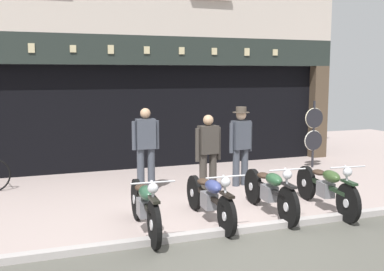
{
  "coord_description": "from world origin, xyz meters",
  "views": [
    {
      "loc": [
        -2.94,
        -5.99,
        2.39
      ],
      "look_at": [
        0.23,
        2.55,
        1.17
      ],
      "focal_mm": 43.36,
      "sensor_mm": 36.0,
      "label": 1
    }
  ],
  "objects_px": {
    "motorcycle_center_right": "(326,187)",
    "advert_board_near": "(23,99)",
    "motorcycle_center": "(270,190)",
    "motorcycle_center_left": "(210,197)",
    "motorcycle_left": "(145,205)",
    "salesman_left": "(146,145)",
    "salesman_right": "(241,142)",
    "tyre_sign_pole": "(314,130)",
    "shopkeeper_center": "(208,151)"
  },
  "relations": [
    {
      "from": "motorcycle_center_left",
      "to": "salesman_left",
      "type": "bearing_deg",
      "value": -77.34
    },
    {
      "from": "motorcycle_left",
      "to": "shopkeeper_center",
      "type": "height_order",
      "value": "shopkeeper_center"
    },
    {
      "from": "motorcycle_left",
      "to": "motorcycle_center_right",
      "type": "xyz_separation_m",
      "value": [
        3.27,
        0.02,
        -0.01
      ]
    },
    {
      "from": "shopkeeper_center",
      "to": "motorcycle_center_right",
      "type": "bearing_deg",
      "value": 124.69
    },
    {
      "from": "motorcycle_center_left",
      "to": "motorcycle_center_right",
      "type": "relative_size",
      "value": 0.99
    },
    {
      "from": "motorcycle_left",
      "to": "salesman_right",
      "type": "xyz_separation_m",
      "value": [
        2.68,
        2.2,
        0.51
      ]
    },
    {
      "from": "salesman_right",
      "to": "salesman_left",
      "type": "bearing_deg",
      "value": -13.58
    },
    {
      "from": "motorcycle_left",
      "to": "salesman_right",
      "type": "bearing_deg",
      "value": -137.06
    },
    {
      "from": "motorcycle_center_left",
      "to": "tyre_sign_pole",
      "type": "height_order",
      "value": "tyre_sign_pole"
    },
    {
      "from": "motorcycle_center",
      "to": "salesman_right",
      "type": "bearing_deg",
      "value": -98.06
    },
    {
      "from": "motorcycle_center_right",
      "to": "salesman_right",
      "type": "xyz_separation_m",
      "value": [
        -0.59,
        2.19,
        0.52
      ]
    },
    {
      "from": "motorcycle_center_left",
      "to": "motorcycle_center",
      "type": "height_order",
      "value": "motorcycle_center"
    },
    {
      "from": "motorcycle_center_left",
      "to": "salesman_right",
      "type": "bearing_deg",
      "value": -125.82
    },
    {
      "from": "salesman_left",
      "to": "advert_board_near",
      "type": "height_order",
      "value": "advert_board_near"
    },
    {
      "from": "motorcycle_center_left",
      "to": "motorcycle_center",
      "type": "bearing_deg",
      "value": -177.73
    },
    {
      "from": "salesman_right",
      "to": "tyre_sign_pole",
      "type": "bearing_deg",
      "value": -165.06
    },
    {
      "from": "motorcycle_center_right",
      "to": "advert_board_near",
      "type": "relative_size",
      "value": 1.87
    },
    {
      "from": "salesman_left",
      "to": "motorcycle_center",
      "type": "bearing_deg",
      "value": 126.53
    },
    {
      "from": "motorcycle_center",
      "to": "tyre_sign_pole",
      "type": "height_order",
      "value": "tyre_sign_pole"
    },
    {
      "from": "motorcycle_center",
      "to": "advert_board_near",
      "type": "height_order",
      "value": "advert_board_near"
    },
    {
      "from": "motorcycle_center",
      "to": "salesman_left",
      "type": "xyz_separation_m",
      "value": [
        -1.57,
        2.26,
        0.52
      ]
    },
    {
      "from": "salesman_left",
      "to": "tyre_sign_pole",
      "type": "height_order",
      "value": "tyre_sign_pole"
    },
    {
      "from": "motorcycle_left",
      "to": "salesman_right",
      "type": "height_order",
      "value": "salesman_right"
    },
    {
      "from": "motorcycle_center",
      "to": "advert_board_near",
      "type": "bearing_deg",
      "value": -46.05
    },
    {
      "from": "tyre_sign_pole",
      "to": "advert_board_near",
      "type": "relative_size",
      "value": 1.54
    },
    {
      "from": "motorcycle_center_right",
      "to": "salesman_left",
      "type": "distance_m",
      "value": 3.58
    },
    {
      "from": "motorcycle_left",
      "to": "tyre_sign_pole",
      "type": "xyz_separation_m",
      "value": [
        5.28,
        3.3,
        0.53
      ]
    },
    {
      "from": "salesman_right",
      "to": "tyre_sign_pole",
      "type": "distance_m",
      "value": 2.82
    },
    {
      "from": "salesman_left",
      "to": "tyre_sign_pole",
      "type": "bearing_deg",
      "value": -167.38
    },
    {
      "from": "motorcycle_center_left",
      "to": "motorcycle_center_right",
      "type": "xyz_separation_m",
      "value": [
        2.16,
        -0.11,
        0.01
      ]
    },
    {
      "from": "salesman_left",
      "to": "shopkeeper_center",
      "type": "distance_m",
      "value": 1.27
    },
    {
      "from": "motorcycle_center",
      "to": "salesman_right",
      "type": "relative_size",
      "value": 1.2
    },
    {
      "from": "motorcycle_center_left",
      "to": "shopkeeper_center",
      "type": "xyz_separation_m",
      "value": [
        0.64,
        1.63,
        0.46
      ]
    },
    {
      "from": "motorcycle_center_left",
      "to": "tyre_sign_pole",
      "type": "distance_m",
      "value": 5.27
    },
    {
      "from": "tyre_sign_pole",
      "to": "salesman_left",
      "type": "bearing_deg",
      "value": -169.14
    },
    {
      "from": "motorcycle_center_right",
      "to": "salesman_left",
      "type": "height_order",
      "value": "salesman_left"
    },
    {
      "from": "motorcycle_left",
      "to": "tyre_sign_pole",
      "type": "bearing_deg",
      "value": -144.52
    },
    {
      "from": "shopkeeper_center",
      "to": "advert_board_near",
      "type": "xyz_separation_m",
      "value": [
        -3.37,
        3.05,
        0.93
      ]
    },
    {
      "from": "motorcycle_left",
      "to": "salesman_left",
      "type": "distance_m",
      "value": 2.55
    },
    {
      "from": "salesman_right",
      "to": "advert_board_near",
      "type": "bearing_deg",
      "value": -39.13
    },
    {
      "from": "motorcycle_left",
      "to": "motorcycle_center_left",
      "type": "height_order",
      "value": "motorcycle_left"
    },
    {
      "from": "salesman_left",
      "to": "salesman_right",
      "type": "bearing_deg",
      "value": 176.01
    },
    {
      "from": "motorcycle_left",
      "to": "advert_board_near",
      "type": "bearing_deg",
      "value": -67.93
    },
    {
      "from": "motorcycle_center_left",
      "to": "motorcycle_left",
      "type": "bearing_deg",
      "value": 7.99
    },
    {
      "from": "motorcycle_center",
      "to": "motorcycle_center_right",
      "type": "distance_m",
      "value": 1.06
    },
    {
      "from": "motorcycle_center_right",
      "to": "tyre_sign_pole",
      "type": "xyz_separation_m",
      "value": [
        2.01,
        3.28,
        0.54
      ]
    },
    {
      "from": "motorcycle_center",
      "to": "salesman_right",
      "type": "xyz_separation_m",
      "value": [
        0.46,
        2.06,
        0.52
      ]
    },
    {
      "from": "motorcycle_center_right",
      "to": "salesman_right",
      "type": "height_order",
      "value": "salesman_right"
    },
    {
      "from": "shopkeeper_center",
      "to": "tyre_sign_pole",
      "type": "xyz_separation_m",
      "value": [
        3.53,
        1.53,
        0.09
      ]
    },
    {
      "from": "tyre_sign_pole",
      "to": "motorcycle_center_left",
      "type": "bearing_deg",
      "value": -142.81
    }
  ]
}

